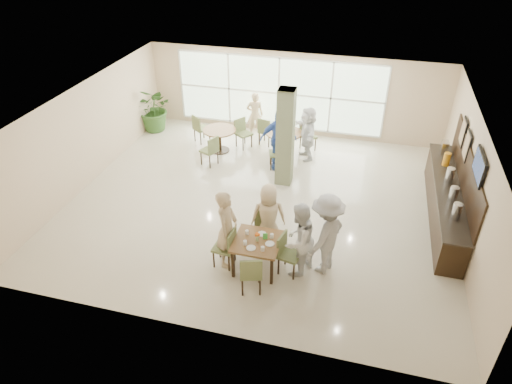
% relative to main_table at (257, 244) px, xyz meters
% --- Properties ---
extents(ground, '(10.00, 10.00, 0.00)m').
position_rel_main_table_xyz_m(ground, '(-0.58, 2.53, -0.66)').
color(ground, beige).
rests_on(ground, ground).
extents(room_shell, '(10.00, 10.00, 10.00)m').
position_rel_main_table_xyz_m(room_shell, '(-0.58, 2.53, 1.04)').
color(room_shell, white).
rests_on(room_shell, ground).
extents(window_bank, '(7.00, 0.04, 7.00)m').
position_rel_main_table_xyz_m(window_bank, '(-1.08, 6.99, 0.74)').
color(window_bank, silver).
rests_on(window_bank, ground).
extents(column, '(0.45, 0.45, 2.80)m').
position_rel_main_table_xyz_m(column, '(-0.18, 3.73, 0.74)').
color(column, '#606A49').
rests_on(column, ground).
extents(main_table, '(1.01, 1.01, 0.75)m').
position_rel_main_table_xyz_m(main_table, '(0.00, 0.00, 0.00)').
color(main_table, brown).
rests_on(main_table, ground).
extents(round_table_left, '(1.06, 1.06, 0.75)m').
position_rel_main_table_xyz_m(round_table_left, '(-2.57, 5.09, -0.10)').
color(round_table_left, brown).
rests_on(round_table_left, ground).
extents(round_table_right, '(1.16, 1.16, 0.75)m').
position_rel_main_table_xyz_m(round_table_right, '(-0.55, 5.43, -0.08)').
color(round_table_right, brown).
rests_on(round_table_right, ground).
extents(chairs_main_table, '(1.96, 1.94, 0.95)m').
position_rel_main_table_xyz_m(chairs_main_table, '(0.01, -0.01, -0.19)').
color(chairs_main_table, '#5F6A3A').
rests_on(chairs_main_table, ground).
extents(chairs_table_left, '(2.10, 2.04, 0.95)m').
position_rel_main_table_xyz_m(chairs_table_left, '(-2.62, 5.09, -0.19)').
color(chairs_table_left, '#5F6A3A').
rests_on(chairs_table_left, ground).
extents(chairs_table_right, '(1.98, 2.01, 0.95)m').
position_rel_main_table_xyz_m(chairs_table_right, '(-0.54, 5.45, -0.19)').
color(chairs_table_right, '#5F6A3A').
rests_on(chairs_table_right, ground).
extents(tabletop_clutter, '(0.70, 0.72, 0.21)m').
position_rel_main_table_xyz_m(tabletop_clutter, '(0.03, -0.02, 0.15)').
color(tabletop_clutter, white).
rests_on(tabletop_clutter, main_table).
extents(buffet_counter, '(0.64, 4.70, 1.95)m').
position_rel_main_table_xyz_m(buffet_counter, '(4.12, 3.04, -0.11)').
color(buffet_counter, black).
rests_on(buffet_counter, ground).
extents(wall_tv, '(0.06, 1.00, 0.58)m').
position_rel_main_table_xyz_m(wall_tv, '(4.36, 1.93, 1.49)').
color(wall_tv, black).
rests_on(wall_tv, ground).
extents(framed_art_a, '(0.05, 0.55, 0.70)m').
position_rel_main_table_xyz_m(framed_art_a, '(4.37, 3.53, 1.19)').
color(framed_art_a, black).
rests_on(framed_art_a, ground).
extents(framed_art_b, '(0.05, 0.55, 0.70)m').
position_rel_main_table_xyz_m(framed_art_b, '(4.37, 4.33, 1.19)').
color(framed_art_b, black).
rests_on(framed_art_b, ground).
extents(potted_plant, '(1.59, 1.59, 1.60)m').
position_rel_main_table_xyz_m(potted_plant, '(-5.23, 6.03, 0.14)').
color(potted_plant, '#335D25').
rests_on(potted_plant, ground).
extents(teen_left, '(0.44, 0.68, 1.85)m').
position_rel_main_table_xyz_m(teen_left, '(-0.68, 0.01, 0.26)').
color(teen_left, '#CBB087').
rests_on(teen_left, ground).
extents(teen_far, '(0.89, 0.64, 1.64)m').
position_rel_main_table_xyz_m(teen_far, '(0.05, 0.82, 0.16)').
color(teen_far, '#CBB087').
rests_on(teen_far, ground).
extents(teen_right, '(0.95, 1.04, 1.74)m').
position_rel_main_table_xyz_m(teen_right, '(0.87, 0.11, 0.21)').
color(teen_right, white).
rests_on(teen_right, ground).
extents(teen_standing, '(1.15, 1.42, 1.91)m').
position_rel_main_table_xyz_m(teen_standing, '(1.41, 0.33, 0.29)').
color(teen_standing, '#ABABAD').
rests_on(teen_standing, ground).
extents(adult_a, '(1.25, 0.97, 1.88)m').
position_rel_main_table_xyz_m(adult_a, '(-0.54, 4.50, 0.28)').
color(adult_a, '#3E62BB').
rests_on(adult_a, ground).
extents(adult_b, '(1.24, 1.70, 1.68)m').
position_rel_main_table_xyz_m(adult_b, '(0.20, 5.35, 0.18)').
color(adult_b, white).
rests_on(adult_b, ground).
extents(adult_standing, '(0.65, 0.51, 1.57)m').
position_rel_main_table_xyz_m(adult_standing, '(-1.76, 6.43, 0.12)').
color(adult_standing, '#CBB087').
rests_on(adult_standing, ground).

